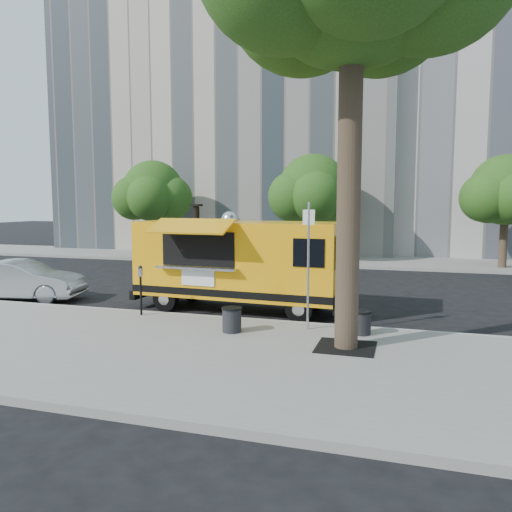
% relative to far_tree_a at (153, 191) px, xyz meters
% --- Properties ---
extents(ground, '(120.00, 120.00, 0.00)m').
position_rel_far_tree_a_xyz_m(ground, '(10.00, -12.30, -3.78)').
color(ground, black).
rests_on(ground, ground).
extents(sidewalk, '(60.00, 6.00, 0.15)m').
position_rel_far_tree_a_xyz_m(sidewalk, '(10.00, -16.30, -3.70)').
color(sidewalk, gray).
rests_on(sidewalk, ground).
extents(curb, '(60.00, 0.14, 0.16)m').
position_rel_far_tree_a_xyz_m(curb, '(10.00, -13.23, -3.70)').
color(curb, '#999993').
rests_on(curb, ground).
extents(far_sidewalk, '(60.00, 5.00, 0.15)m').
position_rel_far_tree_a_xyz_m(far_sidewalk, '(10.00, 1.20, -3.70)').
color(far_sidewalk, gray).
rests_on(far_sidewalk, ground).
extents(building_left, '(22.00, 14.00, 24.00)m').
position_rel_far_tree_a_xyz_m(building_left, '(2.00, 9.70, 8.22)').
color(building_left, '#AE9F91').
rests_on(building_left, ground).
extents(tree_well, '(1.20, 1.20, 0.02)m').
position_rel_far_tree_a_xyz_m(tree_well, '(12.60, -15.10, -3.62)').
color(tree_well, black).
rests_on(tree_well, sidewalk).
extents(far_tree_a, '(3.42, 3.42, 5.36)m').
position_rel_far_tree_a_xyz_m(far_tree_a, '(0.00, 0.00, 0.00)').
color(far_tree_a, '#33261C').
rests_on(far_tree_a, far_sidewalk).
extents(far_tree_b, '(3.60, 3.60, 5.50)m').
position_rel_far_tree_a_xyz_m(far_tree_b, '(9.00, 0.40, 0.06)').
color(far_tree_b, '#33261C').
rests_on(far_tree_b, far_sidewalk).
extents(far_tree_c, '(3.24, 3.24, 5.21)m').
position_rel_far_tree_a_xyz_m(far_tree_c, '(18.00, 0.10, -0.06)').
color(far_tree_c, '#33261C').
rests_on(far_tree_c, far_sidewalk).
extents(sign_post, '(0.28, 0.06, 3.00)m').
position_rel_far_tree_a_xyz_m(sign_post, '(11.55, -13.85, -1.93)').
color(sign_post, silver).
rests_on(sign_post, sidewalk).
extents(parking_meter, '(0.11, 0.11, 1.33)m').
position_rel_far_tree_a_xyz_m(parking_meter, '(7.00, -13.65, -2.79)').
color(parking_meter, black).
rests_on(parking_meter, sidewalk).
extents(food_truck, '(6.36, 3.05, 3.07)m').
position_rel_far_tree_a_xyz_m(food_truck, '(9.07, -11.73, -2.33)').
color(food_truck, '#FFA60D').
rests_on(food_truck, ground).
extents(sedan, '(4.12, 2.20, 1.29)m').
position_rel_far_tree_a_xyz_m(sedan, '(1.87, -12.30, -3.13)').
color(sedan, '#A8AAAF').
rests_on(sedan, ground).
extents(trash_bin_left, '(0.46, 0.46, 0.55)m').
position_rel_far_tree_a_xyz_m(trash_bin_left, '(12.81, -13.94, -3.33)').
color(trash_bin_left, black).
rests_on(trash_bin_left, sidewalk).
extents(trash_bin_right, '(0.48, 0.48, 0.58)m').
position_rel_far_tree_a_xyz_m(trash_bin_right, '(9.92, -14.61, -3.32)').
color(trash_bin_right, black).
rests_on(trash_bin_right, sidewalk).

